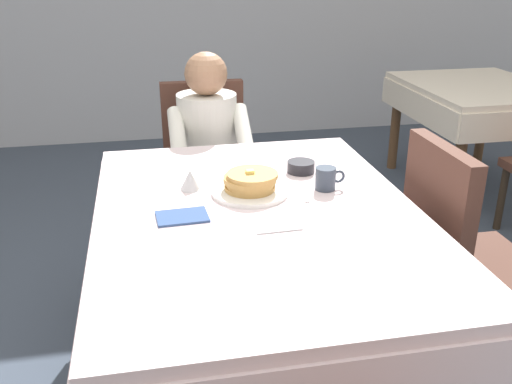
% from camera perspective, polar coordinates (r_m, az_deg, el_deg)
% --- Properties ---
extents(ground_plane, '(14.00, 14.00, 0.00)m').
position_cam_1_polar(ground_plane, '(2.36, 0.20, -18.43)').
color(ground_plane, '#3D4756').
extents(dining_table_main, '(1.12, 1.52, 0.74)m').
position_cam_1_polar(dining_table_main, '(2.00, 0.22, -4.19)').
color(dining_table_main, silver).
rests_on(dining_table_main, ground).
extents(chair_diner, '(0.44, 0.45, 0.93)m').
position_cam_1_polar(chair_diner, '(3.10, -5.00, 3.31)').
color(chair_diner, '#4C2D23').
rests_on(chair_diner, ground).
extents(diner_person, '(0.40, 0.43, 1.12)m').
position_cam_1_polar(diner_person, '(2.91, -4.74, 4.89)').
color(diner_person, silver).
rests_on(diner_person, ground).
extents(chair_right_side, '(0.45, 0.44, 0.93)m').
position_cam_1_polar(chair_right_side, '(2.31, 19.35, -4.97)').
color(chair_right_side, '#4C2D23').
rests_on(chair_right_side, ground).
extents(plate_breakfast, '(0.28, 0.28, 0.02)m').
position_cam_1_polar(plate_breakfast, '(2.09, -0.53, 0.04)').
color(plate_breakfast, white).
rests_on(plate_breakfast, dining_table_main).
extents(breakfast_stack, '(0.20, 0.19, 0.08)m').
position_cam_1_polar(breakfast_stack, '(2.08, -0.59, 1.10)').
color(breakfast_stack, tan).
rests_on(breakfast_stack, plate_breakfast).
extents(cup_coffee, '(0.11, 0.08, 0.08)m').
position_cam_1_polar(cup_coffee, '(2.13, 7.00, 1.35)').
color(cup_coffee, '#333D4C').
rests_on(cup_coffee, dining_table_main).
extents(bowl_butter, '(0.11, 0.11, 0.04)m').
position_cam_1_polar(bowl_butter, '(2.30, 4.50, 2.52)').
color(bowl_butter, black).
rests_on(bowl_butter, dining_table_main).
extents(syrup_pitcher, '(0.08, 0.08, 0.07)m').
position_cam_1_polar(syrup_pitcher, '(2.13, -6.55, 1.22)').
color(syrup_pitcher, silver).
rests_on(syrup_pitcher, dining_table_main).
extents(fork_left_of_plate, '(0.03, 0.18, 0.00)m').
position_cam_1_polar(fork_left_of_plate, '(2.05, -5.65, -0.71)').
color(fork_left_of_plate, silver).
rests_on(fork_left_of_plate, dining_table_main).
extents(knife_right_of_plate, '(0.03, 0.20, 0.00)m').
position_cam_1_polar(knife_right_of_plate, '(2.12, 4.63, 0.08)').
color(knife_right_of_plate, silver).
rests_on(knife_right_of_plate, dining_table_main).
extents(spoon_near_edge, '(0.15, 0.02, 0.00)m').
position_cam_1_polar(spoon_near_edge, '(1.81, 2.40, -3.89)').
color(spoon_near_edge, silver).
rests_on(spoon_near_edge, dining_table_main).
extents(napkin_folded, '(0.18, 0.13, 0.01)m').
position_cam_1_polar(napkin_folded, '(1.92, -7.36, -2.44)').
color(napkin_folded, '#334C7F').
rests_on(napkin_folded, dining_table_main).
extents(background_table_far, '(0.92, 1.12, 0.74)m').
position_cam_1_polar(background_table_far, '(4.23, 21.28, 8.41)').
color(background_table_far, silver).
rests_on(background_table_far, ground).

